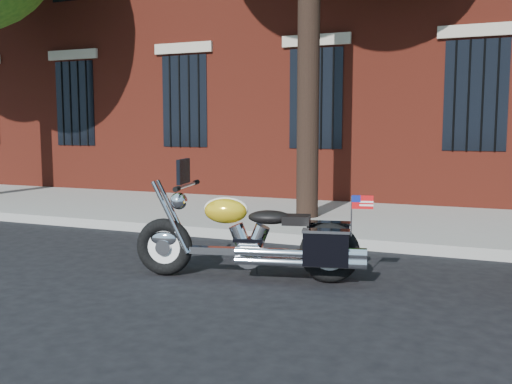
% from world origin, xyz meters
% --- Properties ---
extents(ground, '(120.00, 120.00, 0.00)m').
position_xyz_m(ground, '(0.00, 0.00, 0.00)').
color(ground, black).
rests_on(ground, ground).
extents(curb, '(40.00, 0.16, 0.15)m').
position_xyz_m(curb, '(0.00, 1.38, 0.07)').
color(curb, gray).
rests_on(curb, ground).
extents(sidewalk, '(40.00, 3.60, 0.15)m').
position_xyz_m(sidewalk, '(0.00, 3.26, 0.07)').
color(sidewalk, gray).
rests_on(sidewalk, ground).
extents(motorcycle, '(2.56, 1.05, 1.28)m').
position_xyz_m(motorcycle, '(1.02, -0.59, 0.43)').
color(motorcycle, black).
rests_on(motorcycle, ground).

